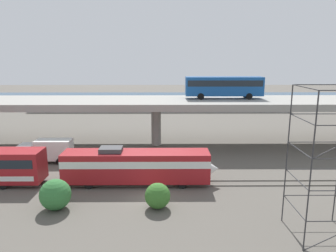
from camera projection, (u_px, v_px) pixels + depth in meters
ground_plane at (150, 200)px, 31.24m from camera, size 260.00×260.00×0.00m
rail_strip_near at (152, 186)px, 34.45m from camera, size 110.00×0.12×0.12m
rail_strip_far at (152, 181)px, 35.83m from camera, size 110.00×0.12×0.12m
train_locomotive at (144, 165)px, 34.68m from camera, size 16.84×3.04×4.18m
highway_overpass at (156, 104)px, 49.39m from camera, size 96.00×11.09×7.21m
transit_bus_on_overpass at (224, 85)px, 49.94m from camera, size 12.00×2.68×3.40m
service_truck_west at (47, 150)px, 42.12m from camera, size 6.80×2.46×3.04m
scaffolding_tower at (328, 159)px, 23.74m from camera, size 4.42×4.42×11.63m
pier_parking_lot at (160, 107)px, 84.84m from camera, size 65.92×11.63×1.33m
parked_car_0 at (89, 101)px, 85.78m from camera, size 4.63×1.84×1.50m
parked_car_1 at (65, 101)px, 84.39m from camera, size 4.59×1.90×1.50m
parked_car_2 at (124, 101)px, 85.33m from camera, size 4.36×1.99×1.50m
parked_car_3 at (172, 102)px, 82.77m from camera, size 4.32×1.96×1.50m
parked_car_4 at (147, 101)px, 84.93m from camera, size 4.50×1.96×1.50m
parked_car_5 at (257, 101)px, 85.83m from camera, size 4.35×1.97×1.50m
parked_car_6 at (223, 102)px, 83.76m from camera, size 4.55×1.93×1.50m
parked_car_7 at (226, 100)px, 86.80m from camera, size 4.02×1.92×1.50m
harbor_water at (161, 98)px, 107.46m from camera, size 140.00×36.00×0.01m
shrub_left at (55, 195)px, 29.06m from camera, size 2.84×2.84×2.84m
shrub_right at (158, 196)px, 29.35m from camera, size 2.37×2.37×2.37m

